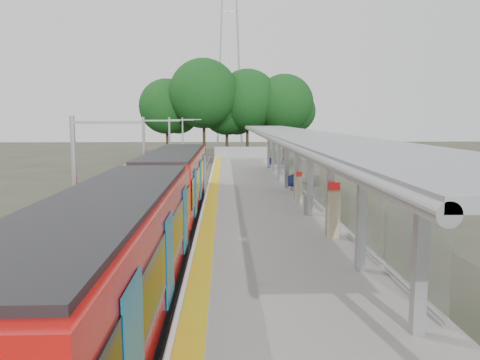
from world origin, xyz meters
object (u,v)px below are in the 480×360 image
(bench_mid, at_px, (294,183))
(info_pillar_near, at_px, (334,214))
(bench_far, at_px, (271,163))
(info_pillar_far, at_px, (299,189))
(litter_bin, at_px, (308,205))
(train, at_px, (156,205))

(bench_mid, bearing_deg, info_pillar_near, -68.09)
(bench_far, distance_m, info_pillar_far, 16.80)
(info_pillar_near, height_order, litter_bin, info_pillar_near)
(info_pillar_near, height_order, info_pillar_far, info_pillar_near)
(bench_far, bearing_deg, info_pillar_far, -102.66)
(train, relative_size, bench_far, 20.02)
(info_pillar_near, bearing_deg, litter_bin, 114.40)
(train, xyz_separation_m, bench_far, (6.72, 23.02, -0.58))
(info_pillar_far, distance_m, litter_bin, 3.20)
(bench_far, relative_size, info_pillar_far, 0.86)
(bench_far, relative_size, info_pillar_near, 0.68)
(train, height_order, bench_far, train)
(train, xyz_separation_m, info_pillar_near, (6.59, -1.05, -0.17))
(train, distance_m, bench_mid, 11.74)
(info_pillar_near, distance_m, litter_bin, 4.11)
(train, xyz_separation_m, litter_bin, (6.38, 3.04, -0.62))
(bench_far, height_order, info_pillar_far, info_pillar_far)
(train, bearing_deg, info_pillar_near, -9.02)
(bench_mid, height_order, info_pillar_near, info_pillar_near)
(bench_far, bearing_deg, bench_mid, -101.86)
(info_pillar_far, height_order, litter_bin, info_pillar_far)
(bench_mid, distance_m, info_pillar_near, 10.68)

